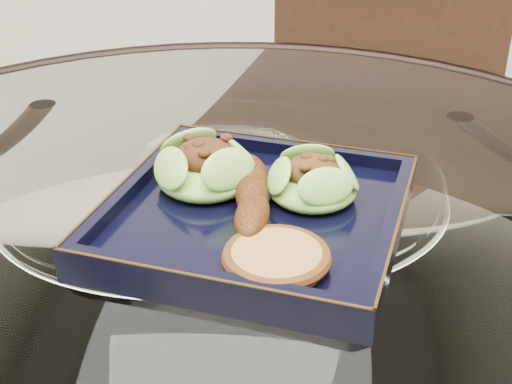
{
  "coord_description": "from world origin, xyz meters",
  "views": [
    {
      "loc": [
        0.08,
        -0.6,
        1.12
      ],
      "look_at": [
        0.03,
        -0.02,
        0.8
      ],
      "focal_mm": 50.0,
      "sensor_mm": 36.0,
      "label": 1
    }
  ],
  "objects": [
    {
      "name": "dining_table",
      "position": [
        -0.0,
        -0.0,
        0.6
      ],
      "size": [
        1.13,
        1.13,
        0.77
      ],
      "color": "white",
      "rests_on": "ground"
    },
    {
      "name": "lettuce_wrap_left",
      "position": [
        -0.02,
        0.02,
        0.8
      ],
      "size": [
        0.12,
        0.12,
        0.04
      ],
      "primitive_type": "ellipsoid",
      "rotation": [
        0.0,
        0.0,
        0.25
      ],
      "color": "#659F2E",
      "rests_on": "navy_plate"
    },
    {
      "name": "lettuce_wrap_right",
      "position": [
        0.09,
        0.01,
        0.8
      ],
      "size": [
        0.1,
        0.1,
        0.03
      ],
      "primitive_type": "ellipsoid",
      "rotation": [
        0.0,
        0.0,
        -0.17
      ],
      "color": "#5D9E2D",
      "rests_on": "navy_plate"
    },
    {
      "name": "crumb_patty",
      "position": [
        0.06,
        -0.11,
        0.79
      ],
      "size": [
        0.09,
        0.09,
        0.02
      ],
      "primitive_type": "cylinder",
      "rotation": [
        0.0,
        0.0,
        0.1
      ],
      "color": "#B37C3B",
      "rests_on": "navy_plate"
    },
    {
      "name": "navy_plate",
      "position": [
        0.03,
        -0.02,
        0.77
      ],
      "size": [
        0.32,
        0.32,
        0.02
      ],
      "primitive_type": "cube",
      "rotation": [
        0.0,
        0.0,
        -0.23
      ],
      "color": "black",
      "rests_on": "dining_table"
    },
    {
      "name": "dining_chair",
      "position": [
        0.19,
        0.57,
        0.58
      ],
      "size": [
        0.54,
        0.54,
        1.03
      ],
      "rotation": [
        0.0,
        0.0,
        -0.24
      ],
      "color": "black",
      "rests_on": "ground"
    },
    {
      "name": "roasted_plantain",
      "position": [
        0.03,
        -0.02,
        0.8
      ],
      "size": [
        0.04,
        0.15,
        0.03
      ],
      "primitive_type": "ellipsoid",
      "rotation": [
        0.0,
        0.0,
        1.66
      ],
      "color": "#592909",
      "rests_on": "navy_plate"
    }
  ]
}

